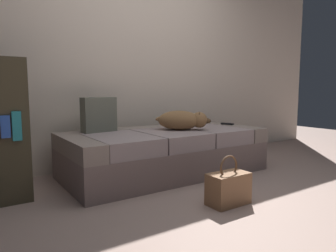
# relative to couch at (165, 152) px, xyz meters

# --- Properties ---
(ground_plane) EXTENTS (10.00, 10.00, 0.00)m
(ground_plane) POSITION_rel_couch_xyz_m (0.00, -1.04, -0.22)
(ground_plane) COLOR gray
(back_wall) EXTENTS (6.40, 0.10, 2.80)m
(back_wall) POSITION_rel_couch_xyz_m (0.00, 0.66, 1.18)
(back_wall) COLOR beige
(back_wall) RESTS_ON ground
(couch) EXTENTS (2.03, 0.95, 0.45)m
(couch) POSITION_rel_couch_xyz_m (0.00, 0.00, 0.00)
(couch) COLOR #7A6561
(couch) RESTS_ON ground
(dog_tan) EXTENTS (0.53, 0.46, 0.20)m
(dog_tan) POSITION_rel_couch_xyz_m (0.17, -0.06, 0.33)
(dog_tan) COLOR olive
(dog_tan) RESTS_ON couch
(tv_remote) EXTENTS (0.09, 0.16, 0.02)m
(tv_remote) POSITION_rel_couch_xyz_m (0.90, 0.02, 0.24)
(tv_remote) COLOR black
(tv_remote) RESTS_ON couch
(throw_pillow) EXTENTS (0.35, 0.16, 0.34)m
(throw_pillow) POSITION_rel_couch_xyz_m (-0.60, 0.27, 0.40)
(throw_pillow) COLOR #636557
(throw_pillow) RESTS_ON couch
(handbag) EXTENTS (0.32, 0.18, 0.38)m
(handbag) POSITION_rel_couch_xyz_m (-0.09, -1.00, -0.10)
(handbag) COLOR #885F3F
(handbag) RESTS_ON ground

